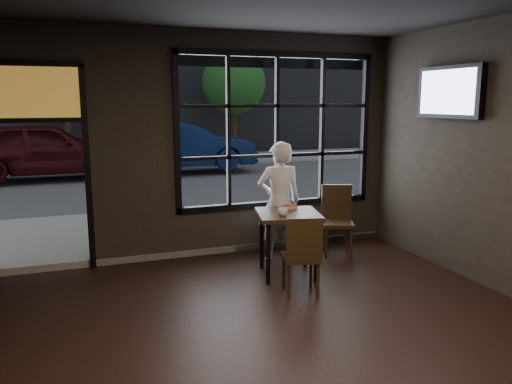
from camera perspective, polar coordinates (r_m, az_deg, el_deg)
name	(u,v)px	position (r m, az deg, el deg)	size (l,w,h in m)	color
floor	(301,379)	(4.39, 5.22, -20.53)	(6.00, 7.00, 0.02)	black
window_frame	(277,131)	(7.47, 2.39, 7.00)	(3.06, 0.12, 2.28)	black
stained_transom	(32,92)	(6.91, -24.26, 10.39)	(1.20, 0.06, 0.70)	orange
street_asphalt	(108,144)	(27.54, -16.55, 5.27)	(60.00, 41.00, 0.04)	#545456
cafe_table	(288,244)	(6.50, 3.66, -5.92)	(0.77, 0.77, 0.84)	black
chair_near	(301,254)	(5.87, 5.13, -7.12)	(0.41, 0.41, 0.96)	black
chair_window	(338,221)	(7.38, 9.31, -3.32)	(0.44, 0.44, 1.02)	black
man	(279,202)	(6.98, 2.66, -1.13)	(0.62, 0.41, 1.70)	silver
hotdog	(290,207)	(6.57, 3.89, -1.73)	(0.20, 0.08, 0.06)	tan
cup	(283,212)	(6.20, 3.08, -2.30)	(0.12, 0.12, 0.10)	silver
tv	(450,92)	(6.98, 21.25, 10.60)	(0.13, 1.14, 0.67)	black
navy_car	(180,146)	(15.64, -8.72, 5.23)	(1.61, 4.63, 1.52)	#08183C
maroon_car	(46,149)	(15.35, -22.92, 4.53)	(1.86, 4.63, 1.58)	#370A0D
tree_left	(65,78)	(18.85, -20.99, 12.11)	(2.51, 2.51, 4.29)	#332114
tree_right	(234,83)	(19.42, -2.55, 12.37)	(2.42, 2.42, 4.13)	#332114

